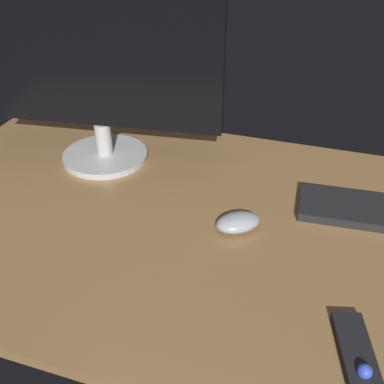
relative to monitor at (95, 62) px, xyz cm
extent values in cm
cube|color=olive|center=(31.49, -18.12, -26.76)|extent=(140.00, 84.00, 2.00)
cylinder|color=#B9B9B9|center=(0.00, 0.00, -24.98)|extent=(22.00, 22.00, 1.57)
cylinder|color=#B9B9B9|center=(0.00, 0.00, -20.02)|extent=(4.18, 4.18, 8.34)
cube|color=black|center=(0.00, 0.00, 4.01)|extent=(60.79, 9.81, 39.74)
cube|color=black|center=(68.86, -4.23, -24.80)|extent=(36.44, 15.47, 1.93)
ellipsoid|color=#999EA5|center=(40.13, -18.65, -24.02)|extent=(11.34, 10.74, 3.48)
cube|color=black|center=(65.21, -45.39, -24.93)|extent=(9.37, 18.33, 1.66)
sphere|color=blue|center=(65.95, -48.10, -23.71)|extent=(2.24, 2.24, 2.24)
camera|label=1|loc=(55.50, -96.55, 35.83)|focal=44.41mm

